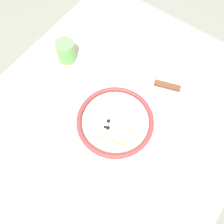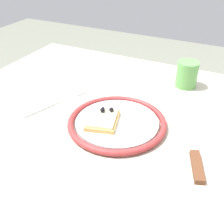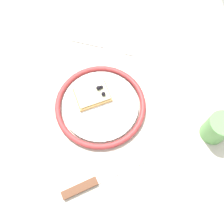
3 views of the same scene
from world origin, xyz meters
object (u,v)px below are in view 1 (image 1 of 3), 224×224
at_px(dining_table, 110,132).
at_px(pizza_slice_near, 115,130).
at_px(fork, 70,168).
at_px(plate, 115,121).
at_px(knife, 158,83).
at_px(cup, 66,51).

bearing_deg(dining_table, pizza_slice_near, -122.23).
bearing_deg(fork, plate, -6.29).
relative_size(pizza_slice_near, knife, 0.47).
bearing_deg(fork, cup, 41.20).
bearing_deg(pizza_slice_near, cup, 66.55).
distance_m(plate, pizza_slice_near, 0.04).
bearing_deg(cup, plate, -109.71).
bearing_deg(plate, cup, 70.29).
height_order(dining_table, plate, plate).
height_order(pizza_slice_near, fork, pizza_slice_near).
bearing_deg(knife, pizza_slice_near, 176.09).
height_order(fork, cup, cup).
distance_m(dining_table, knife, 0.24).
bearing_deg(pizza_slice_near, dining_table, 57.77).
bearing_deg(plate, dining_table, 115.03).
height_order(plate, cup, cup).
xyz_separation_m(pizza_slice_near, cup, (0.13, 0.30, 0.02)).
relative_size(fork, cup, 2.43).
height_order(dining_table, fork, fork).
bearing_deg(pizza_slice_near, plate, 32.30).
height_order(plate, fork, plate).
distance_m(knife, fork, 0.40).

